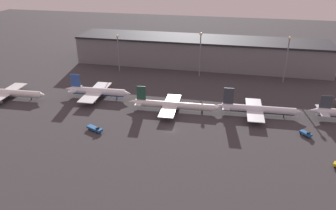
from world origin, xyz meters
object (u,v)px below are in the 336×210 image
airplane_0 (8,93)px  airplane_3 (257,109)px  airplane_1 (97,92)px  airplane_2 (173,105)px  service_vehicle_1 (306,133)px  service_vehicle_3 (95,129)px

airplane_0 → airplane_3: bearing=0.9°
airplane_1 → airplane_2: (43.30, -7.39, -0.53)m
airplane_0 → service_vehicle_1: airplane_0 is taller
airplane_2 → service_vehicle_1: size_ratio=8.61×
airplane_1 → airplane_2: 43.93m
airplane_1 → service_vehicle_1: airplane_1 is taller
airplane_1 → service_vehicle_3: airplane_1 is taller
airplane_1 → service_vehicle_3: size_ratio=4.55×
airplane_0 → airplane_2: 90.13m
service_vehicle_1 → service_vehicle_3: size_ratio=0.65×
airplane_2 → airplane_3: bearing=2.6°
service_vehicle_1 → airplane_1: bearing=-142.2°
airplane_3 → airplane_2: bearing=-177.4°
airplane_0 → service_vehicle_3: airplane_0 is taller
airplane_1 → airplane_3: bearing=-5.0°
airplane_2 → airplane_3: 40.56m
service_vehicle_1 → airplane_2: bearing=-143.0°
airplane_1 → airplane_2: airplane_1 is taller
airplane_0 → airplane_1: size_ratio=1.17×
airplane_2 → service_vehicle_3: (-29.54, -27.73, -1.74)m
airplane_2 → airplane_3: (40.41, 3.45, 0.21)m
airplane_1 → service_vehicle_3: bearing=-70.9°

